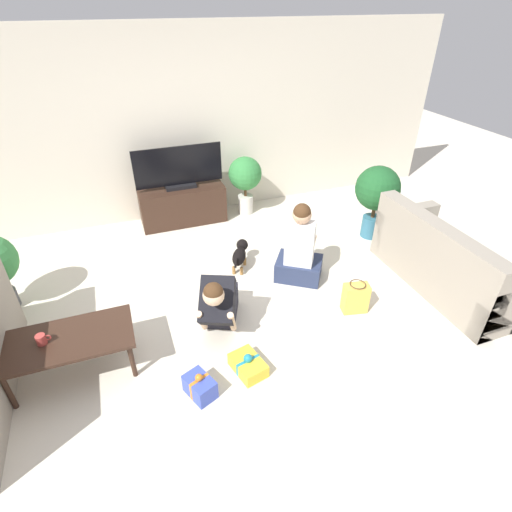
{
  "coord_description": "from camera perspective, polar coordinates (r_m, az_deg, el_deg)",
  "views": [
    {
      "loc": [
        -0.9,
        -3.02,
        2.84
      ],
      "look_at": [
        0.36,
        0.4,
        0.45
      ],
      "focal_mm": 28.0,
      "sensor_mm": 36.0,
      "label": 1
    }
  ],
  "objects": [
    {
      "name": "ground_plane",
      "position": [
        4.24,
        -2.73,
        -8.86
      ],
      "size": [
        16.0,
        16.0,
        0.0
      ],
      "primitive_type": "plane",
      "color": "beige"
    },
    {
      "name": "gift_box_b",
      "position": [
        3.55,
        -8.02,
        -17.98
      ],
      "size": [
        0.27,
        0.32,
        0.24
      ],
      "rotation": [
        0.0,
        0.0,
        0.39
      ],
      "color": "#3D51BC",
      "rests_on": "ground_plane"
    },
    {
      "name": "wall_back",
      "position": [
        5.92,
        -11.32,
        17.58
      ],
      "size": [
        8.4,
        0.06,
        2.6
      ],
      "color": "beige",
      "rests_on": "ground_plane"
    },
    {
      "name": "mug",
      "position": [
        3.81,
        -28.31,
        -10.45
      ],
      "size": [
        0.12,
        0.08,
        0.09
      ],
      "color": "#B23D38",
      "rests_on": "coffee_table"
    },
    {
      "name": "person_kneeling",
      "position": [
        3.94,
        -5.28,
        -6.6
      ],
      "size": [
        0.58,
        0.79,
        0.75
      ],
      "rotation": [
        0.0,
        0.0,
        -0.41
      ],
      "color": "#23232D",
      "rests_on": "ground_plane"
    },
    {
      "name": "gift_bag_a",
      "position": [
        4.35,
        14.02,
        -5.82
      ],
      "size": [
        0.29,
        0.2,
        0.36
      ],
      "rotation": [
        0.0,
        0.0,
        -0.21
      ],
      "color": "#E5B74C",
      "rests_on": "ground_plane"
    },
    {
      "name": "potted_plant_back_right",
      "position": [
        6.02,
        -1.56,
        11.21
      ],
      "size": [
        0.49,
        0.49,
        0.88
      ],
      "color": "beige",
      "rests_on": "ground_plane"
    },
    {
      "name": "dog",
      "position": [
        4.88,
        -2.31,
        0.32
      ],
      "size": [
        0.32,
        0.47,
        0.3
      ],
      "rotation": [
        0.0,
        0.0,
        2.63
      ],
      "color": "black",
      "rests_on": "ground_plane"
    },
    {
      "name": "sofa_right",
      "position": [
        5.01,
        25.68,
        -0.9
      ],
      "size": [
        0.84,
        1.81,
        0.84
      ],
      "rotation": [
        0.0,
        0.0,
        1.57
      ],
      "color": "gray",
      "rests_on": "ground_plane"
    },
    {
      "name": "gift_box_a",
      "position": [
        3.7,
        -1.14,
        -15.3
      ],
      "size": [
        0.3,
        0.38,
        0.19
      ],
      "rotation": [
        0.0,
        0.0,
        0.24
      ],
      "color": "yellow",
      "rests_on": "ground_plane"
    },
    {
      "name": "potted_plant_corner_right",
      "position": [
        5.56,
        16.91,
        8.76
      ],
      "size": [
        0.59,
        0.59,
        1.01
      ],
      "color": "#336B84",
      "rests_on": "ground_plane"
    },
    {
      "name": "person_sitting",
      "position": [
        4.61,
        6.25,
        0.64
      ],
      "size": [
        0.66,
        0.63,
        0.99
      ],
      "rotation": [
        0.0,
        0.0,
        2.54
      ],
      "color": "#283351",
      "rests_on": "ground_plane"
    },
    {
      "name": "coffee_table",
      "position": [
        3.83,
        -25.25,
        -11.06
      ],
      "size": [
        1.08,
        0.56,
        0.41
      ],
      "color": "#382319",
      "rests_on": "ground_plane"
    },
    {
      "name": "tv",
      "position": [
        5.77,
        -10.97,
        11.97
      ],
      "size": [
        1.23,
        0.2,
        0.59
      ],
      "color": "black",
      "rests_on": "tv_console"
    },
    {
      "name": "tv_console",
      "position": [
        5.98,
        -10.44,
        7.24
      ],
      "size": [
        1.21,
        0.48,
        0.54
      ],
      "color": "#382319",
      "rests_on": "ground_plane"
    }
  ]
}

